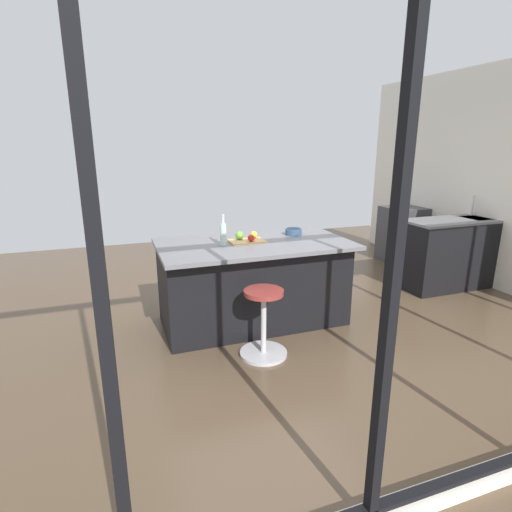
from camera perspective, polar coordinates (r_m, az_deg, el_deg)
The scene contains 13 objects.
ground_plane at distance 4.69m, azimuth 3.00°, elevation -8.17°, with size 8.18×8.18×0.00m, color brown.
window_panel_rear at distance 2.22m, azimuth 30.51°, elevation -2.31°, with size 6.29×0.12×2.90m.
interior_partition_left at distance 6.25m, azimuth 31.32°, elevation 9.36°, with size 0.15×5.25×2.90m.
sink_cabinet at distance 6.21m, azimuth 27.26°, elevation 0.61°, with size 1.80×0.60×1.20m.
oven_range at distance 7.09m, azimuth 19.96°, elevation 2.92°, with size 0.60×0.61×0.89m.
kitchen_island at distance 4.33m, azimuth -0.43°, elevation -3.66°, with size 1.97×1.10×0.91m.
stool_by_window at distance 3.72m, azimuth 1.08°, elevation -9.73°, with size 0.44×0.44×0.64m.
cutting_board at distance 4.16m, azimuth -1.29°, elevation 2.11°, with size 0.36×0.24×0.02m, color tan.
apple_green at distance 4.18m, azimuth -2.35°, elevation 2.92°, with size 0.09×0.09×0.09m, color #609E2D.
apple_yellow at distance 4.24m, azimuth -0.32°, elevation 3.02°, with size 0.08×0.08×0.08m, color gold.
apple_red at distance 4.10m, azimuth -0.71°, elevation 2.55°, with size 0.07×0.07×0.07m, color red.
water_bottle at distance 4.01m, azimuth -4.65°, elevation 3.18°, with size 0.06×0.06×0.31m.
fruit_bowl at distance 4.52m, azimuth 5.33°, elevation 3.50°, with size 0.18×0.18×0.07m.
Camera 1 is at (1.67, 3.96, 1.89)m, focal length 28.27 mm.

